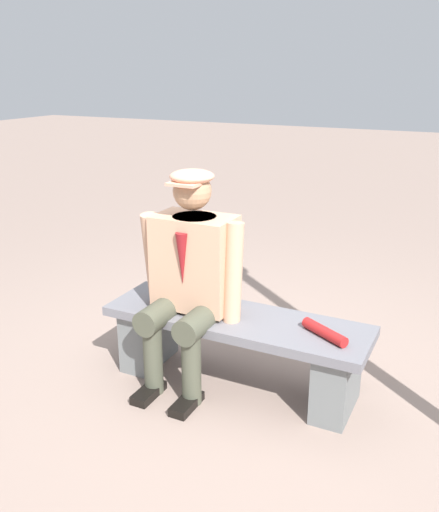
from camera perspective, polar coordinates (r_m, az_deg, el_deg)
name	(u,v)px	position (r m, az deg, el deg)	size (l,w,h in m)	color
ground_plane	(235,383)	(3.40, 1.63, -12.99)	(30.00, 30.00, 0.00)	gray
bench	(236,341)	(3.26, 1.67, -8.76)	(1.54, 0.47, 0.44)	slate
seated_man	(190,271)	(3.15, -3.04, -1.58)	(0.62, 0.61, 1.27)	tan
rolled_magazine	(324,332)	(2.99, 10.78, -7.72)	(0.06, 0.06, 0.29)	#B21E1E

